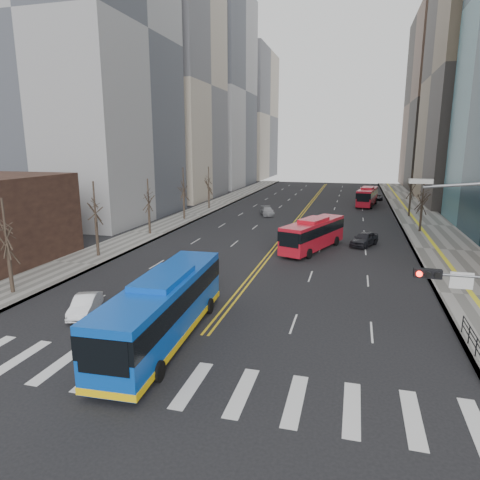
# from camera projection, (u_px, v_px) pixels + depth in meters

# --- Properties ---
(ground) EXTENTS (220.00, 220.00, 0.00)m
(ground) POSITION_uv_depth(u_px,v_px,m) (168.00, 381.00, 19.84)
(ground) COLOR black
(sidewalk_right) EXTENTS (7.00, 130.00, 0.15)m
(sidewalk_right) POSITION_uv_depth(u_px,v_px,m) (426.00, 225.00, 57.81)
(sidewalk_right) COLOR #65635F
(sidewalk_right) RESTS_ON ground
(sidewalk_left) EXTENTS (5.00, 130.00, 0.15)m
(sidewalk_left) POSITION_uv_depth(u_px,v_px,m) (191.00, 215.00, 66.42)
(sidewalk_left) COLOR #65635F
(sidewalk_left) RESTS_ON ground
(crosswalk) EXTENTS (26.70, 4.00, 0.01)m
(crosswalk) POSITION_uv_depth(u_px,v_px,m) (168.00, 381.00, 19.84)
(crosswalk) COLOR silver
(crosswalk) RESTS_ON ground
(centerline) EXTENTS (0.55, 100.00, 0.01)m
(centerline) POSITION_uv_depth(u_px,v_px,m) (305.00, 210.00, 71.68)
(centerline) COLOR gold
(centerline) RESTS_ON ground
(office_towers) EXTENTS (83.00, 134.00, 58.00)m
(office_towers) POSITION_uv_depth(u_px,v_px,m) (318.00, 72.00, 79.16)
(office_towers) COLOR gray
(office_towers) RESTS_ON ground
(pedestrian_railing) EXTENTS (0.06, 6.06, 1.02)m
(pedestrian_railing) POSITION_uv_depth(u_px,v_px,m) (477.00, 344.00, 21.70)
(pedestrian_railing) COLOR black
(pedestrian_railing) RESTS_ON sidewalk_right
(street_trees) EXTENTS (35.20, 47.20, 7.60)m
(street_trees) POSITION_uv_depth(u_px,v_px,m) (230.00, 193.00, 53.16)
(street_trees) COLOR #30241D
(street_trees) RESTS_ON ground
(blue_bus) EXTENTS (3.47, 13.22, 3.79)m
(blue_bus) POSITION_uv_depth(u_px,v_px,m) (164.00, 306.00, 23.68)
(blue_bus) COLOR blue
(blue_bus) RESTS_ON ground
(red_bus_near) EXTENTS (5.86, 10.74, 3.36)m
(red_bus_near) POSITION_uv_depth(u_px,v_px,m) (313.00, 232.00, 44.09)
(red_bus_near) COLOR #B31322
(red_bus_near) RESTS_ON ground
(red_bus_far) EXTENTS (3.99, 10.87, 3.39)m
(red_bus_far) POSITION_uv_depth(u_px,v_px,m) (367.00, 195.00, 76.29)
(red_bus_far) COLOR #B31322
(red_bus_far) RESTS_ON ground
(car_white) EXTENTS (2.42, 4.02, 1.25)m
(car_white) POSITION_uv_depth(u_px,v_px,m) (85.00, 305.00, 27.52)
(car_white) COLOR white
(car_white) RESTS_ON ground
(car_dark_mid) EXTENTS (3.41, 4.85, 1.53)m
(car_dark_mid) POSITION_uv_depth(u_px,v_px,m) (364.00, 239.00, 46.20)
(car_dark_mid) COLOR black
(car_dark_mid) RESTS_ON ground
(car_silver) EXTENTS (3.16, 4.76, 1.28)m
(car_silver) POSITION_uv_depth(u_px,v_px,m) (267.00, 211.00, 66.26)
(car_silver) COLOR #929297
(car_silver) RESTS_ON ground
(car_dark_far) EXTENTS (2.04, 3.98, 1.08)m
(car_dark_far) POSITION_uv_depth(u_px,v_px,m) (377.00, 197.00, 84.75)
(car_dark_far) COLOR black
(car_dark_far) RESTS_ON ground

